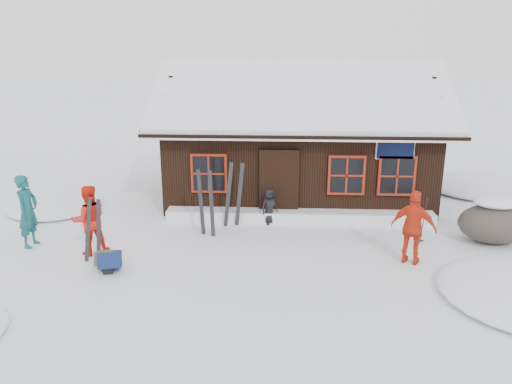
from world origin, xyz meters
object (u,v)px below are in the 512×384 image
(backpack_blue, at_px, (110,263))
(ski_poles, at_px, (421,222))
(skier_orange_right, at_px, (414,228))
(skier_orange_left, at_px, (89,220))
(skier_crouched, at_px, (269,206))
(boulder, at_px, (495,222))
(ski_pair_left, at_px, (93,231))
(backpack_olive, at_px, (108,261))
(skier_teal, at_px, (28,211))

(backpack_blue, bearing_deg, ski_poles, -0.32)
(skier_orange_right, height_order, ski_poles, skier_orange_right)
(skier_orange_left, relative_size, skier_orange_right, 0.98)
(skier_crouched, xyz_separation_m, boulder, (5.78, -1.06, 0.03))
(backpack_blue, bearing_deg, skier_crouched, 27.65)
(boulder, distance_m, ski_poles, 1.94)
(boulder, xyz_separation_m, ski_pair_left, (-9.76, -1.73, 0.22))
(ski_pair_left, bearing_deg, skier_orange_right, 11.59)
(ski_pair_left, distance_m, backpack_blue, 0.90)
(boulder, bearing_deg, skier_orange_right, -149.47)
(skier_orange_left, xyz_separation_m, ski_poles, (8.10, 1.06, -0.26))
(ski_poles, xyz_separation_m, backpack_olive, (-7.42, -1.85, -0.44))
(skier_teal, height_order, backpack_olive, skier_teal)
(skier_teal, height_order, ski_pair_left, skier_teal)
(skier_teal, xyz_separation_m, ski_poles, (9.80, 0.67, -0.32))
(skier_orange_right, xyz_separation_m, backpack_blue, (-6.84, -0.76, -0.70))
(skier_orange_right, bearing_deg, backpack_blue, 31.90)
(skier_crouched, height_order, ski_poles, ski_poles)
(skier_crouched, height_order, boulder, boulder)
(ski_poles, bearing_deg, skier_orange_left, -172.56)
(skier_orange_left, distance_m, ski_poles, 8.17)
(skier_crouched, relative_size, backpack_blue, 1.58)
(boulder, relative_size, backpack_blue, 2.83)
(skier_orange_right, bearing_deg, backpack_olive, 30.86)
(skier_orange_right, height_order, boulder, skier_orange_right)
(skier_orange_right, distance_m, backpack_blue, 6.92)
(boulder, distance_m, backpack_blue, 9.53)
(skier_orange_left, bearing_deg, ski_pair_left, 92.58)
(boulder, relative_size, backpack_olive, 3.06)
(boulder, distance_m, ski_pair_left, 9.92)
(backpack_olive, bearing_deg, skier_orange_left, 129.64)
(backpack_blue, bearing_deg, skier_teal, 136.75)
(skier_crouched, bearing_deg, backpack_blue, -169.50)
(skier_teal, xyz_separation_m, backpack_olive, (2.38, -1.18, -0.76))
(ski_poles, bearing_deg, backpack_olive, -165.99)
(backpack_olive, bearing_deg, boulder, 11.55)
(ski_poles, bearing_deg, skier_crouched, 161.67)
(skier_orange_right, bearing_deg, skier_crouched, -10.93)
(skier_teal, xyz_separation_m, backpack_blue, (2.46, -1.30, -0.75))
(skier_teal, xyz_separation_m, skier_orange_left, (1.70, -0.39, -0.06))
(skier_teal, height_order, ski_poles, skier_teal)
(boulder, xyz_separation_m, ski_poles, (-1.92, -0.22, 0.06))
(skier_orange_left, distance_m, skier_crouched, 4.86)
(backpack_olive, bearing_deg, skier_crouched, 40.34)
(skier_orange_left, xyz_separation_m, backpack_blue, (0.76, -0.91, -0.68))
(ski_poles, bearing_deg, backpack_blue, -164.98)
(skier_orange_left, relative_size, backpack_olive, 2.90)
(skier_orange_right, xyz_separation_m, ski_poles, (0.49, 1.21, -0.28))
(skier_teal, bearing_deg, skier_crouched, -66.96)
(ski_poles, xyz_separation_m, backpack_blue, (-7.34, -1.97, -0.42))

